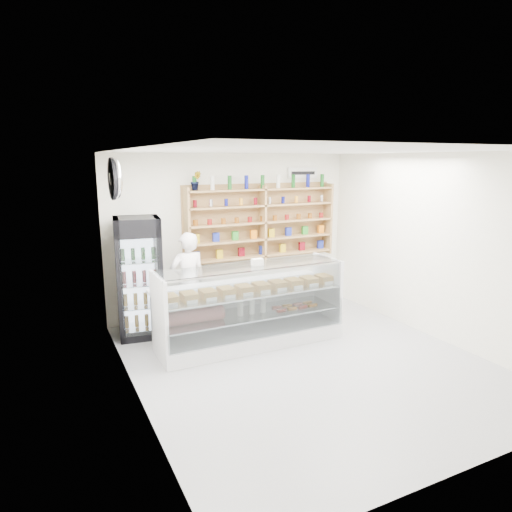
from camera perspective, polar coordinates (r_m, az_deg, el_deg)
room at (r=5.95m, az=6.67°, el=-0.66°), size 5.00×5.00×5.00m
display_counter at (r=6.83m, az=-0.76°, el=-8.19°), size 2.76×0.82×1.20m
shop_worker at (r=7.31m, az=-8.49°, el=-3.22°), size 0.60×0.42×1.59m
drinks_cooler at (r=7.19m, az=-14.38°, el=-2.60°), size 0.75×0.73×1.85m
wall_shelving at (r=8.16m, az=0.81°, el=4.22°), size 2.84×0.28×1.33m
potted_plant at (r=7.62m, az=-7.53°, el=9.31°), size 0.20×0.17×0.32m
security_mirror at (r=6.16m, az=-17.07°, el=9.20°), size 0.15×0.50×0.50m
wall_sign at (r=8.64m, az=5.85°, el=10.29°), size 0.62×0.03×0.20m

